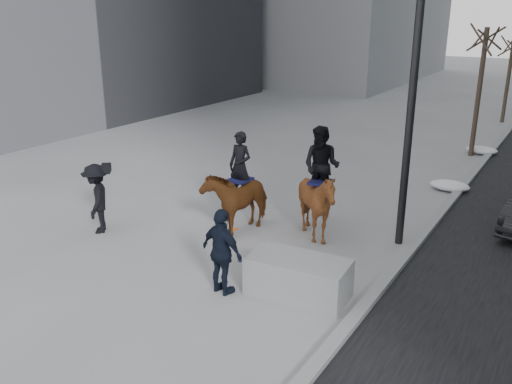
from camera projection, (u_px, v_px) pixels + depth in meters
The scene contains 11 objects.
ground at pixel (226, 274), 11.48m from camera, with size 120.00×120.00×0.00m, color gray.
curb at pixel (471, 176), 18.02m from camera, with size 0.25×90.00×0.12m, color gray.
planter at pixel (298, 277), 10.53m from camera, with size 1.95×0.97×0.78m, color gray.
tree_near at pixel (480, 87), 19.91m from camera, with size 1.20×1.20×5.25m, color #33251E, non-canonical shape.
tree_far at pixel (508, 77), 26.16m from camera, with size 1.20×1.20×4.37m, color #362A20, non-canonical shape.
mounted_left at pixel (238, 194), 13.55m from camera, with size 1.02×1.99×2.50m.
mounted_right at pixel (318, 196), 12.89m from camera, with size 1.54×1.71×2.77m.
feeder at pixel (222, 252), 10.47m from camera, with size 1.09×0.95×1.75m.
camera_crew at pixel (97, 198), 13.41m from camera, with size 1.22×1.29×1.75m.
lamppost at pixel (420, 26), 11.49m from camera, with size 0.25×1.31×9.09m.
snow_piles at pixel (467, 166), 18.80m from camera, with size 1.20×5.97×0.30m.
Camera 1 is at (5.95, -8.44, 5.34)m, focal length 38.00 mm.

